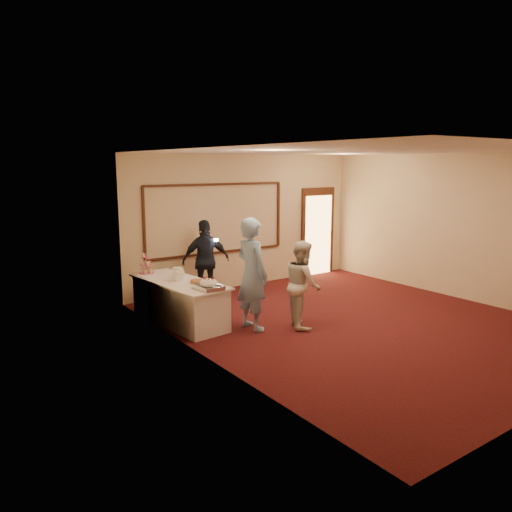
% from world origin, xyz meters
% --- Properties ---
extents(floor, '(7.00, 7.00, 0.00)m').
position_xyz_m(floor, '(0.00, 0.00, 0.00)').
color(floor, black).
rests_on(floor, ground).
extents(room_walls, '(6.04, 7.04, 3.02)m').
position_xyz_m(room_walls, '(0.00, 0.00, 2.03)').
color(room_walls, beige).
rests_on(room_walls, floor).
extents(wall_molding, '(3.45, 0.04, 1.55)m').
position_xyz_m(wall_molding, '(-0.80, 3.47, 1.60)').
color(wall_molding, '#382010').
rests_on(wall_molding, room_walls).
extents(doorway, '(1.05, 0.07, 2.20)m').
position_xyz_m(doorway, '(2.15, 3.45, 1.08)').
color(doorway, '#382010').
rests_on(doorway, floor).
extents(buffet_table, '(1.05, 2.21, 0.77)m').
position_xyz_m(buffet_table, '(-2.59, 1.80, 0.39)').
color(buffet_table, silver).
rests_on(buffet_table, floor).
extents(pavlova_tray, '(0.37, 0.52, 0.19)m').
position_xyz_m(pavlova_tray, '(-2.46, 0.97, 0.85)').
color(pavlova_tray, '#AFB0B6').
rests_on(pavlova_tray, buffet_table).
extents(cupcake_stand, '(0.29, 0.29, 0.42)m').
position_xyz_m(cupcake_stand, '(-2.81, 2.70, 0.92)').
color(cupcake_stand, '#CF5682').
rests_on(cupcake_stand, buffet_table).
extents(plate_stack_a, '(0.20, 0.20, 0.17)m').
position_xyz_m(plate_stack_a, '(-2.57, 1.82, 0.85)').
color(plate_stack_a, white).
rests_on(plate_stack_a, buffet_table).
extents(plate_stack_b, '(0.20, 0.20, 0.16)m').
position_xyz_m(plate_stack_b, '(-2.45, 2.10, 0.85)').
color(plate_stack_b, white).
rests_on(plate_stack_b, buffet_table).
extents(tart, '(0.29, 0.29, 0.06)m').
position_xyz_m(tart, '(-2.41, 1.44, 0.80)').
color(tart, white).
rests_on(tart, buffet_table).
extents(man, '(0.50, 0.72, 1.91)m').
position_xyz_m(man, '(-1.71, 0.81, 0.96)').
color(man, '#7BA0CE').
rests_on(man, floor).
extents(woman, '(0.83, 0.91, 1.50)m').
position_xyz_m(woman, '(-0.92, 0.42, 0.75)').
color(woman, beige).
rests_on(woman, floor).
extents(guest, '(1.05, 0.64, 1.68)m').
position_xyz_m(guest, '(-1.45, 2.85, 0.84)').
color(guest, black).
rests_on(guest, floor).
extents(camera_flash, '(0.07, 0.04, 0.05)m').
position_xyz_m(camera_flash, '(-1.32, 2.65, 1.28)').
color(camera_flash, white).
rests_on(camera_flash, guest).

